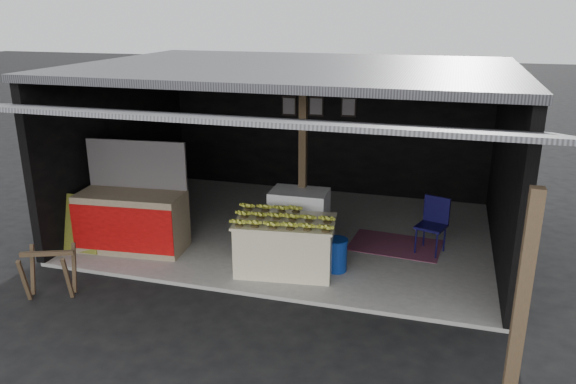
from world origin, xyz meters
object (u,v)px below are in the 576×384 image
(white_crate, at_px, (299,220))
(water_barrel, at_px, (336,256))
(sawhorse, at_px, (49,268))
(plastic_chair, at_px, (434,220))
(neighbor_stall, at_px, (132,219))
(banana_table, at_px, (285,245))

(white_crate, relative_size, water_barrel, 2.12)
(white_crate, height_order, sawhorse, white_crate)
(water_barrel, height_order, plastic_chair, plastic_chair)
(white_crate, distance_m, sawhorse, 3.85)
(neighbor_stall, distance_m, plastic_chair, 4.98)
(banana_table, distance_m, plastic_chair, 2.55)
(banana_table, xyz_separation_m, white_crate, (-0.01, 0.83, 0.10))
(neighbor_stall, relative_size, plastic_chair, 1.95)
(white_crate, distance_m, plastic_chair, 2.21)
(water_barrel, bearing_deg, banana_table, -163.66)
(neighbor_stall, bearing_deg, white_crate, 10.14)
(water_barrel, bearing_deg, neighbor_stall, -177.96)
(banana_table, relative_size, water_barrel, 3.30)
(water_barrel, bearing_deg, sawhorse, -153.60)
(white_crate, xyz_separation_m, sawhorse, (-2.96, -2.46, -0.13))
(banana_table, distance_m, white_crate, 0.84)
(banana_table, bearing_deg, water_barrel, 9.01)
(white_crate, distance_m, neighbor_stall, 2.76)
(white_crate, relative_size, sawhorse, 1.27)
(neighbor_stall, height_order, water_barrel, neighbor_stall)
(sawhorse, bearing_deg, white_crate, 17.53)
(sawhorse, bearing_deg, plastic_chair, 8.52)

